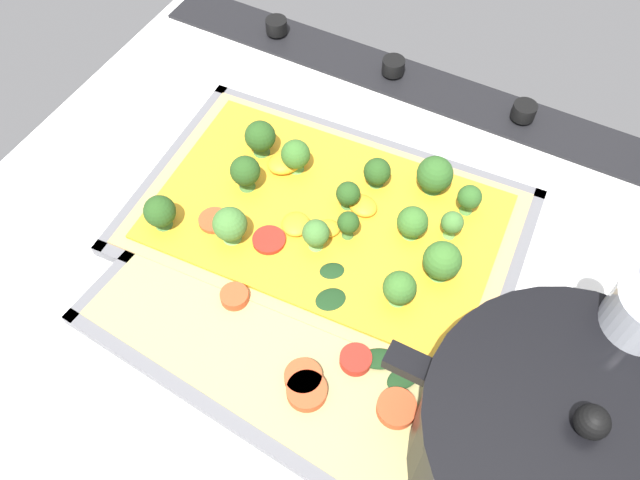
# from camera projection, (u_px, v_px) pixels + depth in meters

# --- Properties ---
(ground_plane) EXTENTS (0.83, 0.63, 0.03)m
(ground_plane) POSITION_uv_depth(u_px,v_px,m) (351.00, 280.00, 0.66)
(ground_plane) COLOR white
(stove_control_panel) EXTENTS (0.80, 0.07, 0.03)m
(stove_control_panel) POSITION_uv_depth(u_px,v_px,m) (455.00, 95.00, 0.78)
(stove_control_panel) COLOR black
(stove_control_panel) RESTS_ON ground_plane
(baking_tray_front) EXTENTS (0.42, 0.29, 0.01)m
(baking_tray_front) POSITION_uv_depth(u_px,v_px,m) (326.00, 224.00, 0.68)
(baking_tray_front) COLOR slate
(baking_tray_front) RESTS_ON ground_plane
(broccoli_pizza) EXTENTS (0.39, 0.26, 0.06)m
(broccoli_pizza) POSITION_uv_depth(u_px,v_px,m) (329.00, 214.00, 0.66)
(broccoli_pizza) COLOR tan
(broccoli_pizza) RESTS_ON baking_tray_front
(baking_tray_back) EXTENTS (0.37, 0.24, 0.01)m
(baking_tray_back) POSITION_uv_depth(u_px,v_px,m) (284.00, 324.00, 0.61)
(baking_tray_back) COLOR slate
(baking_tray_back) RESTS_ON ground_plane
(veggie_pizza_back) EXTENTS (0.34, 0.22, 0.02)m
(veggie_pizza_back) POSITION_uv_depth(u_px,v_px,m) (287.00, 322.00, 0.60)
(veggie_pizza_back) COLOR tan
(veggie_pizza_back) RESTS_ON baking_tray_back
(cooking_pot) EXTENTS (0.29, 0.22, 0.15)m
(cooking_pot) POSITION_uv_depth(u_px,v_px,m) (558.00, 454.00, 0.48)
(cooking_pot) COLOR black
(cooking_pot) RESTS_ON ground_plane
(oil_bottle) EXTENTS (0.06, 0.06, 0.21)m
(oil_bottle) POSITION_uv_depth(u_px,v_px,m) (618.00, 343.00, 0.51)
(oil_bottle) COLOR #B7BCC6
(oil_bottle) RESTS_ON ground_plane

